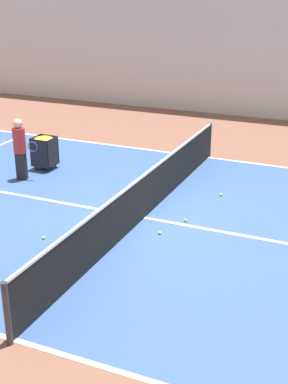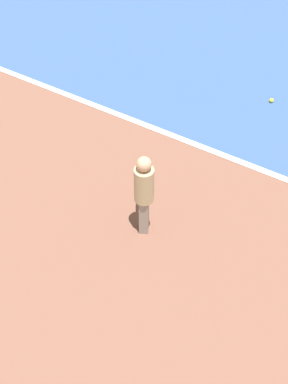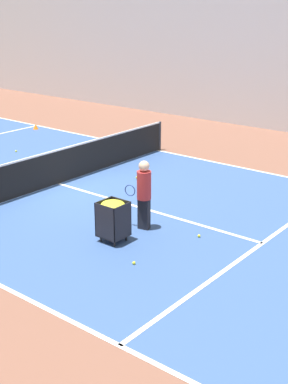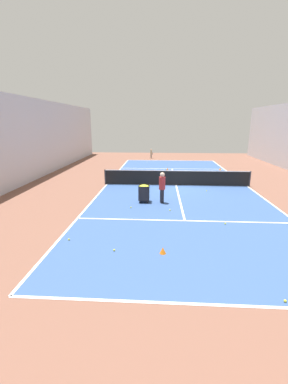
{
  "view_description": "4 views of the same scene",
  "coord_description": "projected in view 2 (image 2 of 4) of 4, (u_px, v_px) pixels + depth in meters",
  "views": [
    {
      "loc": [
        -10.27,
        -4.5,
        5.08
      ],
      "look_at": [
        0.0,
        0.0,
        0.64
      ],
      "focal_mm": 50.0,
      "sensor_mm": 36.0,
      "label": 1
    },
    {
      "loc": [
        4.5,
        -17.59,
        4.98
      ],
      "look_at": [
        2.25,
        -13.96,
        0.63
      ],
      "focal_mm": 50.0,
      "sensor_mm": 36.0,
      "label": 2
    },
    {
      "loc": [
        10.27,
        11.52,
        5.16
      ],
      "look_at": [
        1.02,
        4.1,
        0.94
      ],
      "focal_mm": 50.0,
      "sensor_mm": 36.0,
      "label": 3
    },
    {
      "loc": [
        1.16,
        17.59,
        4.27
      ],
      "look_at": [
        2.01,
        4.0,
        0.57
      ],
      "focal_mm": 24.0,
      "sensor_mm": 36.0,
      "label": 4
    }
  ],
  "objects": [
    {
      "name": "line_baseline_near",
      "position": [
        80.0,
        100.0,
        8.4
      ],
      "size": [
        9.82,
        0.1,
        0.0
      ],
      "primitive_type": "cube",
      "color": "white",
      "rests_on": "ground"
    },
    {
      "name": "player_near_baseline",
      "position": [
        144.0,
        190.0,
        6.09
      ],
      "size": [
        0.42,
        0.52,
        1.15
      ],
      "rotation": [
        0.0,
        0.0,
        2.06
      ],
      "color": "gray",
      "rests_on": "ground"
    },
    {
      "name": "tennis_ball_11",
      "position": [
        271.0,
        100.0,
        8.34
      ],
      "size": [
        0.07,
        0.07,
        0.07
      ],
      "primitive_type": "sphere",
      "color": "yellow",
      "rests_on": "ground"
    }
  ]
}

